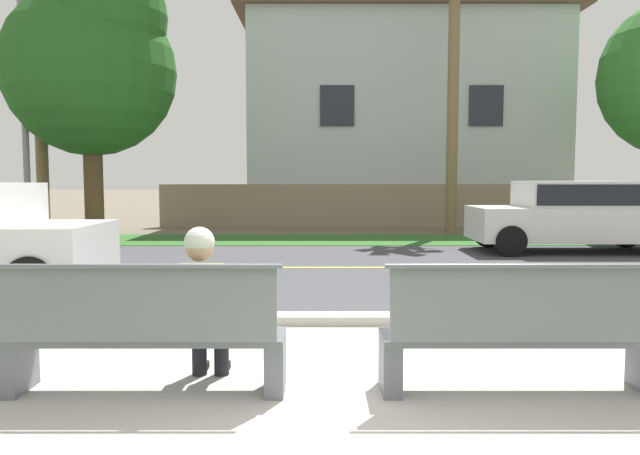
{
  "coord_description": "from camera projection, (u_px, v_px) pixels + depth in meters",
  "views": [
    {
      "loc": [
        -0.1,
        -4.21,
        1.61
      ],
      "look_at": [
        -0.06,
        3.22,
        1.0
      ],
      "focal_mm": 33.96,
      "sensor_mm": 36.0,
      "label": 1
    }
  ],
  "objects": [
    {
      "name": "streetlamp",
      "position": [
        24.0,
        87.0,
        15.13
      ],
      "size": [
        0.24,
        2.1,
        6.74
      ],
      "color": "gray",
      "rests_on": "ground_plane"
    },
    {
      "name": "road_centre_line",
      "position": [
        322.0,
        268.0,
        10.81
      ],
      "size": [
        48.0,
        0.14,
        0.01
      ],
      "primitive_type": "cube",
      "color": "#E0CC4C",
      "rests_on": "ground_plane"
    },
    {
      "name": "car_white_far",
      "position": [
        569.0,
        213.0,
        13.16
      ],
      "size": [
        4.3,
        1.86,
        1.54
      ],
      "color": "silver",
      "rests_on": "ground_plane"
    },
    {
      "name": "sidewalk_pavement",
      "position": [
        329.0,
        383.0,
        4.73
      ],
      "size": [
        44.0,
        3.6,
        0.01
      ],
      "primitive_type": "cube",
      "color": "#B7B2A8",
      "rests_on": "ground_plane"
    },
    {
      "name": "garden_wall",
      "position": [
        357.0,
        206.0,
        19.72
      ],
      "size": [
        13.0,
        0.36,
        1.4
      ],
      "primitive_type": "cube",
      "color": "gray",
      "rests_on": "ground_plane"
    },
    {
      "name": "seated_person_olive",
      "position": [
        200.0,
        301.0,
        4.59
      ],
      "size": [
        0.52,
        0.68,
        1.25
      ],
      "color": "black",
      "rests_on": "ground_plane"
    },
    {
      "name": "palm_tree_short",
      "position": [
        451.0,
        7.0,
        16.93
      ],
      "size": [
        2.09,
        1.98,
        7.96
      ],
      "color": "brown",
      "rests_on": "ground_plane"
    },
    {
      "name": "far_verge_grass",
      "position": [
        321.0,
        240.0,
        15.67
      ],
      "size": [
        48.0,
        2.8,
        0.02
      ],
      "primitive_type": "cube",
      "color": "#2D6026",
      "rests_on": "ground_plane"
    },
    {
      "name": "shade_tree_far_left",
      "position": [
        91.0,
        58.0,
        15.36
      ],
      "size": [
        4.34,
        4.34,
        7.17
      ],
      "color": "brown",
      "rests_on": "ground_plane"
    },
    {
      "name": "ground_plane",
      "position": [
        322.0,
        257.0,
        12.31
      ],
      "size": [
        140.0,
        140.0,
        0.0
      ],
      "primitive_type": "plane",
      "color": "#665B4C"
    },
    {
      "name": "bench_left",
      "position": [
        140.0,
        334.0,
        4.43
      ],
      "size": [
        2.07,
        0.48,
        1.01
      ],
      "color": "slate",
      "rests_on": "ground_plane"
    },
    {
      "name": "house_across_street",
      "position": [
        396.0,
        116.0,
        22.65
      ],
      "size": [
        11.5,
        6.91,
        7.72
      ],
      "color": "#B7BCC1",
      "rests_on": "ground_plane"
    },
    {
      "name": "bench_right",
      "position": [
        520.0,
        334.0,
        4.45
      ],
      "size": [
        2.07,
        0.48,
        1.01
      ],
      "color": "slate",
      "rests_on": "ground_plane"
    },
    {
      "name": "curb_edge",
      "position": [
        326.0,
        319.0,
        6.67
      ],
      "size": [
        44.0,
        0.3,
        0.11
      ],
      "primitive_type": "cube",
      "color": "#ADA89E",
      "rests_on": "ground_plane"
    },
    {
      "name": "street_asphalt",
      "position": [
        322.0,
        268.0,
        10.81
      ],
      "size": [
        52.0,
        8.0,
        0.01
      ],
      "primitive_type": "cube",
      "color": "#424247",
      "rests_on": "ground_plane"
    }
  ]
}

